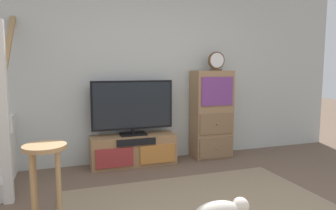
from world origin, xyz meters
TOP-DOWN VIEW (x-y plane):
  - back_wall at (0.00, 2.46)m, footprint 6.40×0.12m
  - media_console at (-0.30, 2.19)m, footprint 1.17×0.38m
  - television at (-0.30, 2.22)m, footprint 1.13×0.22m
  - side_cabinet at (0.90, 2.20)m, footprint 0.58×0.38m
  - desk_clock at (0.96, 2.19)m, footprint 0.25×0.08m
  - bar_stool_near at (-1.35, 0.67)m, footprint 0.34×0.34m

SIDE VIEW (x-z plane):
  - media_console at x=-0.30m, z-range 0.00..0.42m
  - bar_stool_near at x=-1.35m, z-range 0.18..0.91m
  - side_cabinet at x=0.90m, z-range 0.00..1.31m
  - television at x=-0.30m, z-range 0.44..1.20m
  - back_wall at x=0.00m, z-range 0.00..2.70m
  - desk_clock at x=0.96m, z-range 1.31..1.59m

